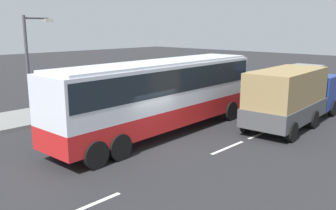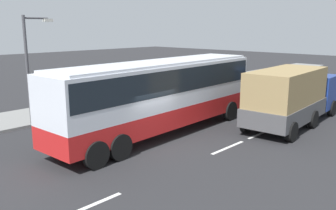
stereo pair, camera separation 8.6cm
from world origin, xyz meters
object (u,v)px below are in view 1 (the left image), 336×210
(pedestrian_at_crossing, at_px, (162,82))
(coach_bus, at_px, (161,90))
(cargo_truck, at_px, (293,95))
(pedestrian_near_curb, at_px, (77,92))
(street_lamp, at_px, (31,61))

(pedestrian_at_crossing, bearing_deg, coach_bus, 155.10)
(coach_bus, xyz_separation_m, cargo_truck, (6.17, -3.99, -0.59))
(cargo_truck, bearing_deg, pedestrian_at_crossing, 79.39)
(coach_bus, distance_m, pedestrian_at_crossing, 10.57)
(coach_bus, bearing_deg, pedestrian_at_crossing, 41.69)
(pedestrian_near_curb, bearing_deg, cargo_truck, -42.12)
(coach_bus, bearing_deg, cargo_truck, -35.20)
(pedestrian_near_curb, bearing_deg, pedestrian_at_crossing, 16.95)
(pedestrian_at_crossing, xyz_separation_m, street_lamp, (-11.14, -1.17, 2.48))
(cargo_truck, bearing_deg, coach_bus, 143.46)
(coach_bus, height_order, pedestrian_near_curb, coach_bus)
(pedestrian_near_curb, height_order, pedestrian_at_crossing, pedestrian_near_curb)
(cargo_truck, xyz_separation_m, pedestrian_near_curb, (-6.01, 11.79, -0.53))
(cargo_truck, height_order, street_lamp, street_lamp)
(pedestrian_near_curb, xyz_separation_m, street_lamp, (-3.75, -1.67, 2.37))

